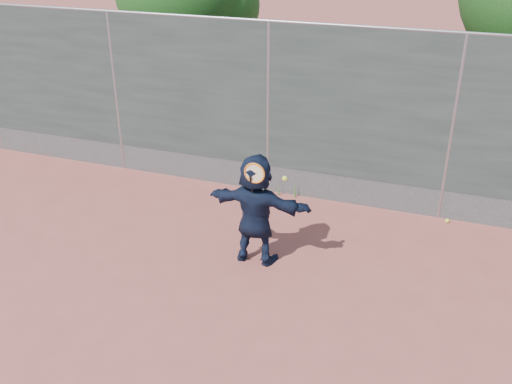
% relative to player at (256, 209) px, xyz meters
% --- Properties ---
extents(ground, '(80.00, 80.00, 0.00)m').
position_rel_player_xyz_m(ground, '(-0.58, -1.27, -0.82)').
color(ground, '#9E4C42').
rests_on(ground, ground).
extents(player, '(1.53, 0.51, 1.64)m').
position_rel_player_xyz_m(player, '(0.00, 0.00, 0.00)').
color(player, '#121B33').
rests_on(player, ground).
extents(ball_ground, '(0.07, 0.07, 0.07)m').
position_rel_player_xyz_m(ball_ground, '(2.57, 2.08, -0.78)').
color(ball_ground, '#CEEE35').
rests_on(ball_ground, ground).
extents(fence, '(20.00, 0.06, 3.03)m').
position_rel_player_xyz_m(fence, '(-0.58, 2.23, 0.76)').
color(fence, '#38423D').
rests_on(fence, ground).
extents(swing_action, '(0.60, 0.13, 0.51)m').
position_rel_player_xyz_m(swing_action, '(0.09, -0.20, 0.63)').
color(swing_action, orange).
rests_on(swing_action, ground).
extents(weed_clump, '(0.68, 0.07, 0.30)m').
position_rel_player_xyz_m(weed_clump, '(-0.29, 2.11, -0.68)').
color(weed_clump, '#387226').
rests_on(weed_clump, ground).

